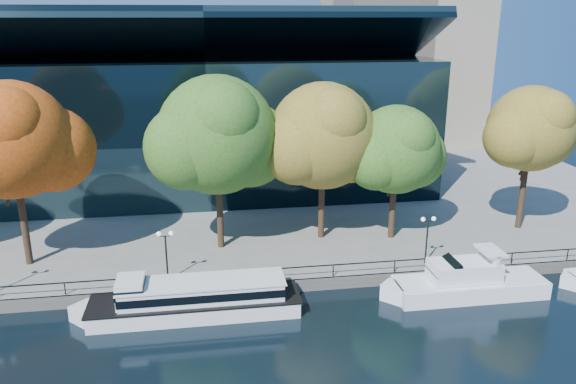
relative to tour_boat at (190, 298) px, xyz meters
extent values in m
plane|color=black|center=(6.00, -0.76, -1.31)|extent=(160.00, 160.00, 0.00)
cube|color=slate|center=(6.00, 35.74, -0.81)|extent=(90.00, 67.00, 1.00)
cube|color=#47443F|center=(6.00, 2.29, -0.81)|extent=(90.00, 0.25, 1.00)
cube|color=black|center=(6.00, 2.49, 0.64)|extent=(88.20, 0.08, 0.08)
cube|color=black|center=(6.00, 2.49, 0.14)|extent=(0.07, 0.07, 0.90)
cube|color=black|center=(2.00, 31.24, 6.69)|extent=(50.00, 24.00, 16.00)
cube|color=black|center=(2.00, 27.24, 16.19)|extent=(50.00, 17.14, 7.86)
cube|color=silver|center=(0.37, 0.00, -0.74)|extent=(14.65, 3.56, 1.15)
cube|color=black|center=(0.37, 0.00, -0.14)|extent=(14.94, 3.63, 0.13)
cube|color=silver|center=(-6.95, 0.00, -0.74)|extent=(2.94, 2.94, 1.15)
cube|color=silver|center=(0.90, 0.00, 0.52)|extent=(11.43, 2.92, 1.26)
cube|color=black|center=(0.90, 0.00, 0.57)|extent=(11.57, 2.99, 0.58)
cube|color=silver|center=(0.90, 0.00, 1.20)|extent=(11.72, 3.06, 0.10)
cube|color=silver|center=(-4.02, 0.00, 0.83)|extent=(1.88, 2.49, 1.88)
cube|color=black|center=(-4.02, 0.00, 1.04)|extent=(1.94, 2.56, 0.73)
cube|color=white|center=(21.02, -0.34, -0.65)|extent=(11.52, 3.29, 1.32)
cube|color=white|center=(15.26, -0.34, -0.65)|extent=(2.52, 2.52, 1.32)
cube|color=white|center=(21.02, -0.34, 0.03)|extent=(11.29, 3.23, 0.09)
cube|color=white|center=(20.44, -0.34, 0.83)|extent=(5.18, 2.47, 1.43)
cube|color=black|center=(18.94, -0.34, 0.94)|extent=(2.27, 2.37, 1.80)
cube|color=white|center=(22.40, -0.34, 1.87)|extent=(0.27, 2.57, 0.88)
cube|color=white|center=(22.40, -0.34, 2.31)|extent=(1.54, 2.57, 0.16)
cube|color=white|center=(29.56, -0.43, -0.78)|extent=(1.95, 1.95, 1.06)
cylinder|color=black|center=(-13.11, 8.66, 3.82)|extent=(0.56, 0.56, 8.27)
cylinder|color=black|center=(-12.61, 8.86, 7.07)|extent=(1.28, 1.96, 4.13)
cylinder|color=black|center=(-13.51, 8.36, 6.78)|extent=(1.17, 1.33, 3.69)
sphere|color=#972C0C|center=(-13.11, 8.66, 10.03)|extent=(9.17, 9.17, 9.17)
sphere|color=#972C0C|center=(-10.59, 10.03, 8.88)|extent=(6.88, 6.88, 6.88)
sphere|color=#972C0C|center=(-12.66, 6.82, 11.63)|extent=(5.50, 5.50, 5.50)
cylinder|color=black|center=(2.60, 9.81, 3.69)|extent=(0.56, 0.56, 8.01)
cylinder|color=black|center=(3.10, 10.01, 6.84)|extent=(1.25, 1.90, 4.00)
cylinder|color=black|center=(2.20, 9.51, 6.55)|extent=(1.15, 1.30, 3.58)
sphere|color=#2F5A1C|center=(2.60, 9.81, 9.70)|extent=(9.97, 9.97, 9.97)
sphere|color=#2F5A1C|center=(5.34, 11.31, 8.45)|extent=(7.48, 7.48, 7.48)
sphere|color=#2F5A1C|center=(0.10, 8.81, 8.95)|extent=(6.98, 6.98, 6.98)
sphere|color=#2F5A1C|center=(3.10, 7.82, 11.44)|extent=(5.98, 5.98, 5.98)
cylinder|color=black|center=(11.78, 10.69, 3.47)|extent=(0.56, 0.56, 7.56)
cylinder|color=black|center=(12.28, 10.89, 6.44)|extent=(1.20, 1.82, 3.78)
cylinder|color=black|center=(11.38, 10.39, 6.17)|extent=(1.10, 1.25, 3.38)
sphere|color=brown|center=(11.78, 10.69, 9.14)|extent=(9.38, 9.38, 9.38)
sphere|color=brown|center=(14.36, 12.10, 7.97)|extent=(7.04, 7.04, 7.04)
sphere|color=brown|center=(9.44, 9.75, 8.44)|extent=(6.57, 6.57, 6.57)
sphere|color=brown|center=(12.25, 8.82, 10.79)|extent=(5.63, 5.63, 5.63)
cylinder|color=black|center=(18.15, 9.68, 2.99)|extent=(0.56, 0.56, 6.60)
cylinder|color=black|center=(18.65, 9.88, 5.58)|extent=(1.09, 1.63, 3.31)
cylinder|color=black|center=(17.75, 9.38, 5.34)|extent=(1.00, 1.13, 2.96)
sphere|color=#2F5A1C|center=(18.15, 9.68, 7.93)|extent=(7.82, 7.82, 7.82)
sphere|color=#2F5A1C|center=(20.30, 10.85, 6.96)|extent=(5.87, 5.87, 5.87)
sphere|color=#2F5A1C|center=(16.19, 8.89, 7.35)|extent=(5.48, 5.48, 5.48)
sphere|color=#2F5A1C|center=(18.54, 8.11, 9.30)|extent=(4.69, 4.69, 4.69)
cylinder|color=black|center=(31.06, 10.16, 3.54)|extent=(0.56, 0.56, 7.70)
cylinder|color=black|center=(31.56, 10.36, 6.56)|extent=(1.21, 1.84, 3.85)
cylinder|color=black|center=(30.66, 9.86, 6.29)|extent=(1.11, 1.26, 3.44)
sphere|color=brown|center=(31.06, 10.16, 9.31)|extent=(7.86, 7.86, 7.86)
sphere|color=brown|center=(33.23, 11.34, 8.33)|extent=(5.89, 5.89, 5.89)
sphere|color=brown|center=(29.10, 9.38, 8.72)|extent=(5.50, 5.50, 5.50)
sphere|color=brown|center=(31.46, 8.59, 10.69)|extent=(4.71, 4.71, 4.71)
cylinder|color=black|center=(-1.72, 3.74, 1.49)|extent=(0.14, 0.14, 3.60)
cube|color=black|center=(-1.72, 3.74, 3.34)|extent=(0.90, 0.06, 0.06)
sphere|color=white|center=(-2.17, 3.74, 3.54)|extent=(0.36, 0.36, 0.36)
sphere|color=white|center=(-1.27, 3.74, 3.54)|extent=(0.36, 0.36, 0.36)
cylinder|color=black|center=(19.07, 3.74, 1.49)|extent=(0.14, 0.14, 3.60)
cube|color=black|center=(19.07, 3.74, 3.34)|extent=(0.90, 0.06, 0.06)
sphere|color=white|center=(18.62, 3.74, 3.54)|extent=(0.36, 0.36, 0.36)
sphere|color=white|center=(19.52, 3.74, 3.54)|extent=(0.36, 0.36, 0.36)
camera|label=1|loc=(1.40, -36.39, 19.07)|focal=35.00mm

